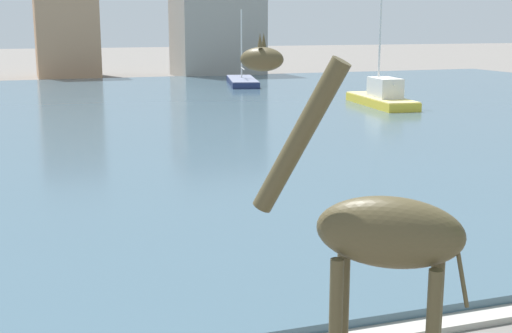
% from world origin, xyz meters
% --- Properties ---
extents(harbor_water, '(84.56, 54.58, 0.28)m').
position_xyz_m(harbor_water, '(0.00, 35.79, 0.14)').
color(harbor_water, '#3D5666').
rests_on(harbor_water, ground).
extents(giraffe_statue, '(2.58, 2.13, 5.15)m').
position_xyz_m(giraffe_statue, '(-1.21, 5.93, 2.63)').
color(giraffe_statue, '#4C4228').
rests_on(giraffe_statue, ground).
extents(sailboat_yellow, '(2.71, 8.14, 7.33)m').
position_xyz_m(sailboat_yellow, '(15.67, 36.34, 0.64)').
color(sailboat_yellow, gold).
rests_on(sailboat_yellow, ground).
extents(sailboat_navy, '(4.05, 9.42, 6.33)m').
position_xyz_m(sailboat_navy, '(12.22, 53.37, 0.41)').
color(sailboat_navy, navy).
rests_on(sailboat_navy, ground).
extents(townhouse_tall_gabled, '(5.88, 7.48, 10.10)m').
position_xyz_m(townhouse_tall_gabled, '(-0.69, 68.95, 5.06)').
color(townhouse_tall_gabled, tan).
rests_on(townhouse_tall_gabled, ground).
extents(townhouse_corner_house, '(8.37, 7.36, 9.84)m').
position_xyz_m(townhouse_corner_house, '(13.66, 65.80, 4.94)').
color(townhouse_corner_house, gray).
rests_on(townhouse_corner_house, ground).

